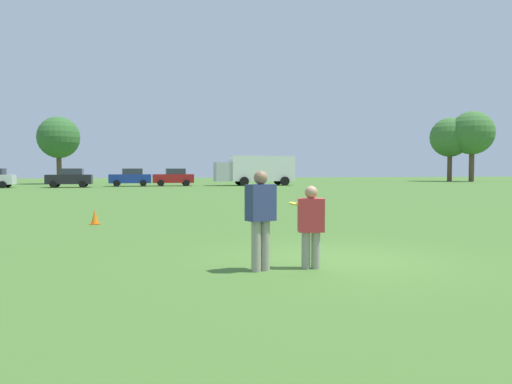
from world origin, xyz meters
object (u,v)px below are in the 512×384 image
at_px(parked_car_mid_right, 174,177).
at_px(player_defender, 311,223).
at_px(player_thrower, 261,215).
at_px(parked_car_mid_left, 70,178).
at_px(box_truck, 256,169).
at_px(frisbee, 296,204).
at_px(traffic_cone, 95,217).
at_px(parked_car_center, 131,177).

bearing_deg(parked_car_mid_right, player_defender, -90.24).
relative_size(player_thrower, parked_car_mid_left, 0.41).
distance_m(player_thrower, parked_car_mid_right, 44.36).
bearing_deg(parked_car_mid_right, box_truck, -2.98).
bearing_deg(frisbee, player_defender, -23.76).
distance_m(traffic_cone, parked_car_mid_right, 36.42).
height_order(player_thrower, parked_car_center, parked_car_center).
distance_m(frisbee, parked_car_mid_right, 44.23).
xyz_separation_m(player_defender, parked_car_center, (-4.18, 44.24, 0.11)).
bearing_deg(frisbee, parked_car_center, 95.11).
bearing_deg(player_thrower, parked_car_mid_right, 88.58).
distance_m(player_defender, parked_car_mid_left, 43.41).
relative_size(frisbee, box_truck, 0.03).
xyz_separation_m(player_thrower, parked_car_mid_right, (1.10, 44.34, -0.05)).
bearing_deg(parked_car_mid_right, frisbee, -90.55).
bearing_deg(player_defender, parked_car_center, 95.40).
bearing_deg(traffic_cone, frisbee, -62.79).
xyz_separation_m(parked_car_mid_left, parked_car_center, (5.63, 1.96, 0.00)).
xyz_separation_m(player_defender, parked_car_mid_left, (-9.82, 42.28, 0.11)).
bearing_deg(parked_car_mid_right, parked_car_mid_left, -168.40).
bearing_deg(player_thrower, box_truck, 77.35).
relative_size(player_defender, parked_car_mid_right, 0.35).
bearing_deg(player_thrower, parked_car_mid_left, 101.88).
bearing_deg(parked_car_mid_right, parked_car_center, -178.83).
relative_size(player_thrower, parked_car_mid_right, 0.41).
bearing_deg(traffic_cone, box_truck, 69.50).
bearing_deg(player_defender, player_thrower, -179.32).
xyz_separation_m(player_defender, traffic_cone, (-4.41, 8.21, -0.59)).
bearing_deg(traffic_cone, parked_car_center, 89.65).
relative_size(player_defender, traffic_cone, 3.05).
relative_size(player_defender, parked_car_center, 0.35).
height_order(frisbee, box_truck, box_truck).
relative_size(player_thrower, box_truck, 0.20).
xyz_separation_m(player_defender, box_truck, (8.93, 43.88, 0.94)).
relative_size(frisbee, parked_car_mid_left, 0.07).
height_order(traffic_cone, parked_car_mid_left, parked_car_mid_left).
bearing_deg(player_thrower, parked_car_center, 94.22).
height_order(player_defender, parked_car_mid_right, parked_car_mid_right).
bearing_deg(parked_car_mid_left, player_defender, -76.93).
relative_size(player_defender, frisbee, 5.34).
relative_size(parked_car_center, parked_car_mid_right, 1.00).
distance_m(frisbee, box_truck, 44.73).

